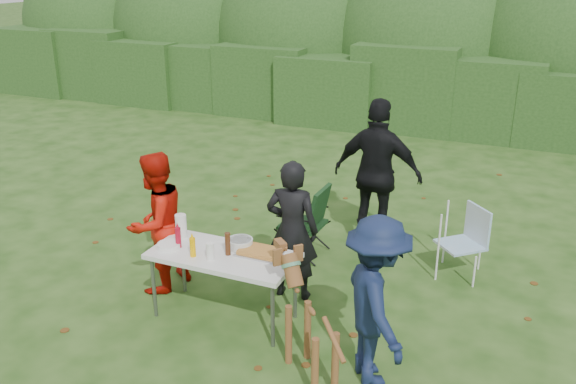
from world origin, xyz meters
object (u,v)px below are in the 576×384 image
at_px(camping_chair, 303,220).
at_px(ketchup_bottle, 178,238).
at_px(mustard_bottle, 193,247).
at_px(person_cook, 292,230).
at_px(beer_bottle, 228,244).
at_px(person_red_jacket, 156,223).
at_px(lawn_chair, 460,242).
at_px(folding_table, 223,258).
at_px(child, 376,302).
at_px(person_black_puffy, 378,174).
at_px(dog, 311,327).
at_px(paper_towel_roll, 181,226).

height_order(camping_chair, ketchup_bottle, ketchup_bottle).
distance_m(mustard_bottle, ketchup_bottle, 0.27).
relative_size(person_cook, beer_bottle, 6.61).
bearing_deg(person_red_jacket, lawn_chair, 127.16).
xyz_separation_m(person_red_jacket, lawn_chair, (3.08, 1.65, -0.38)).
xyz_separation_m(folding_table, mustard_bottle, (-0.25, -0.17, 0.15)).
bearing_deg(child, beer_bottle, 43.09).
bearing_deg(person_cook, person_black_puffy, -113.18).
distance_m(child, camping_chair, 2.54).
bearing_deg(dog, person_black_puffy, -42.34).
height_order(child, mustard_bottle, child).
relative_size(child, camping_chair, 1.66).
relative_size(person_red_jacket, camping_chair, 1.71).
bearing_deg(lawn_chair, beer_bottle, -0.05).
distance_m(person_black_puffy, child, 2.80).
bearing_deg(beer_bottle, folding_table, -177.10).
xyz_separation_m(dog, mustard_bottle, (-1.44, 0.40, 0.32)).
bearing_deg(person_red_jacket, beer_bottle, 85.17).
xyz_separation_m(person_cook, mustard_bottle, (-0.72, -0.86, 0.05)).
relative_size(lawn_chair, ketchup_bottle, 3.89).
relative_size(lawn_chair, paper_towel_roll, 3.29).
height_order(person_cook, beer_bottle, person_cook).
bearing_deg(mustard_bottle, camping_chair, 76.53).
relative_size(mustard_bottle, beer_bottle, 0.83).
relative_size(person_cook, person_black_puffy, 0.81).
xyz_separation_m(mustard_bottle, beer_bottle, (0.31, 0.17, 0.02)).
relative_size(folding_table, ketchup_bottle, 6.82).
height_order(person_red_jacket, dog, person_red_jacket).
bearing_deg(child, ketchup_bottle, 47.49).
bearing_deg(person_cook, paper_towel_roll, 19.24).
xyz_separation_m(folding_table, person_black_puffy, (0.95, 2.34, 0.29)).
bearing_deg(dog, person_cook, -17.35).
height_order(person_black_puffy, dog, person_black_puffy).
bearing_deg(dog, child, -113.44).
bearing_deg(beer_bottle, mustard_bottle, -150.77).
distance_m(person_red_jacket, mustard_bottle, 0.85).
bearing_deg(lawn_chair, camping_chair, -36.13).
height_order(ketchup_bottle, beer_bottle, beer_bottle).
height_order(folding_table, person_cook, person_cook).
bearing_deg(paper_towel_roll, ketchup_bottle, -64.63).
distance_m(dog, paper_towel_roll, 1.96).
bearing_deg(paper_towel_roll, camping_chair, 62.34).
xyz_separation_m(folding_table, person_red_jacket, (-0.98, 0.26, 0.12)).
distance_m(folding_table, paper_towel_roll, 0.65).
distance_m(person_cook, dog, 1.48).
bearing_deg(mustard_bottle, child, -5.35).
relative_size(ketchup_bottle, paper_towel_roll, 0.85).
relative_size(mustard_bottle, paper_towel_roll, 0.77).
distance_m(folding_table, person_red_jacket, 1.02).
xyz_separation_m(child, beer_bottle, (-1.64, 0.35, 0.08)).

